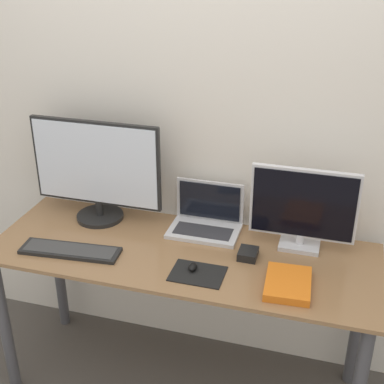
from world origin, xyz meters
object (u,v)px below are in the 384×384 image
at_px(laptop, 206,219).
at_px(book, 288,284).
at_px(monitor_left, 96,170).
at_px(monitor_right, 303,208).
at_px(mouse, 193,267).
at_px(power_brick, 248,254).
at_px(keyboard, 70,250).

height_order(laptop, book, laptop).
relative_size(laptop, book, 1.33).
distance_m(monitor_left, monitor_right, 0.97).
bearing_deg(laptop, monitor_right, -5.30).
xyz_separation_m(monitor_left, laptop, (0.53, 0.04, -0.20)).
distance_m(mouse, book, 0.39).
distance_m(monitor_right, laptop, 0.46).
relative_size(monitor_right, laptop, 1.41).
relative_size(monitor_right, mouse, 8.18).
bearing_deg(book, power_brick, 138.80).
bearing_deg(book, mouse, 179.50).
bearing_deg(power_brick, mouse, -140.51).
relative_size(keyboard, book, 1.84).
xyz_separation_m(monitor_right, book, (-0.01, -0.32, -0.18)).
height_order(laptop, power_brick, laptop).
xyz_separation_m(keyboard, power_brick, (0.75, 0.18, 0.01)).
distance_m(book, power_brick, 0.26).
xyz_separation_m(book, power_brick, (-0.19, 0.17, 0.00)).
xyz_separation_m(monitor_left, book, (0.95, -0.32, -0.24)).
height_order(monitor_left, power_brick, monitor_left).
bearing_deg(monitor_left, mouse, -29.02).
bearing_deg(laptop, monitor_left, -175.56).
relative_size(laptop, power_brick, 3.37).
bearing_deg(laptop, mouse, -84.14).
height_order(monitor_right, book, monitor_right).
bearing_deg(monitor_right, book, -92.10).
distance_m(laptop, mouse, 0.36).
relative_size(mouse, book, 0.23).
distance_m(laptop, keyboard, 0.64).
bearing_deg(book, monitor_left, 161.70).
bearing_deg(laptop, book, -39.79).
height_order(keyboard, mouse, mouse).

